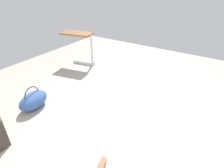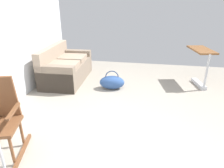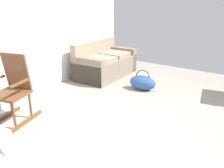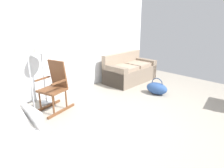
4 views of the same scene
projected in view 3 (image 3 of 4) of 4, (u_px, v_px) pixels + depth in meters
The scene contains 5 objects.
ground_plane at pixel (132, 131), 3.43m from camera, with size 7.31×7.31×0.00m, color gray.
back_wall at pixel (17, 25), 4.30m from camera, with size 6.04×0.10×2.70m, color silver.
couch at pixel (105, 64), 5.79m from camera, with size 1.63×0.91×0.85m.
rocking_chair at pixel (13, 89), 3.60m from camera, with size 0.86×0.66×1.05m.
duffel_bag at pixel (142, 83), 4.94m from camera, with size 0.39×0.59×0.43m.
Camera 3 is at (-2.62, -1.48, 1.81)m, focal length 37.83 mm.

